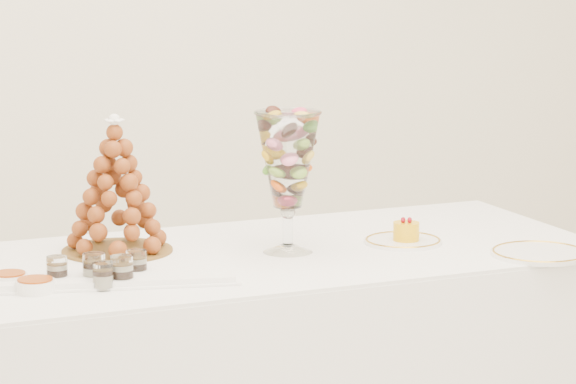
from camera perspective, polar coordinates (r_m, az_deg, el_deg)
name	(u,v)px	position (r m, az deg, el deg)	size (l,w,h in m)	color
lace_tray	(107,264)	(3.47, -7.58, -3.00)	(0.60, 0.45, 0.02)	white
macaron_vase	(288,162)	(3.57, -0.01, 1.27)	(0.17, 0.17, 0.37)	white
cake_plate	(403,241)	(3.73, 4.83, -2.07)	(0.21, 0.21, 0.01)	white
spare_plate	(539,253)	(3.63, 10.47, -2.54)	(0.25, 0.25, 0.01)	white
verrine_a	(57,270)	(3.32, -9.64, -3.25)	(0.05, 0.05, 0.07)	white
verrine_b	(94,268)	(3.31, -8.11, -3.18)	(0.05, 0.05, 0.07)	white
verrine_c	(136,264)	(3.36, -6.36, -3.01)	(0.05, 0.05, 0.07)	white
verrine_d	(103,276)	(3.26, -7.75, -3.50)	(0.05, 0.05, 0.07)	white
verrine_e	(122,271)	(3.28, -6.96, -3.30)	(0.05, 0.05, 0.07)	white
ramekin_back	(9,280)	(3.34, -11.58, -3.61)	(0.09, 0.09, 0.03)	white
ramekin_front	(35,286)	(3.26, -10.53, -3.89)	(0.09, 0.09, 0.03)	white
croquembouche	(116,185)	(3.52, -7.22, 0.27)	(0.29, 0.29, 0.36)	brown
mousse_cake	(406,231)	(3.71, 4.97, -1.63)	(0.07, 0.07, 0.06)	#F5B30B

